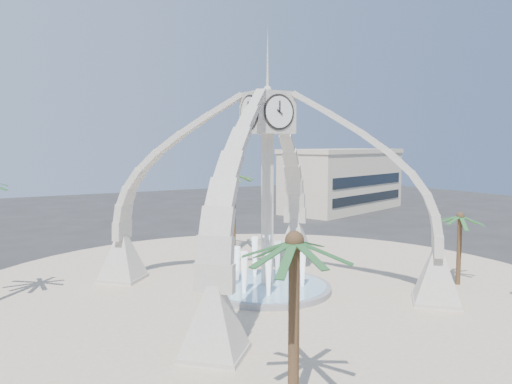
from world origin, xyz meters
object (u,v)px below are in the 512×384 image
fountain (267,287)px  palm_east (460,217)px  palm_north (233,175)px  palm_south (294,244)px  clock_tower (267,188)px

fountain → palm_east: bearing=-24.3°
fountain → palm_north: bearing=72.6°
palm_north → fountain: bearing=-107.4°
fountain → palm_east: palm_east is taller
palm_south → palm_east: bearing=22.3°
palm_east → palm_north: size_ratio=0.68×
fountain → palm_north: palm_north is taller
clock_tower → palm_north: clock_tower is taller
fountain → palm_north: size_ratio=1.06×
fountain → palm_south: size_ratio=1.18×
palm_north → palm_south: bearing=-113.5°
palm_east → palm_north: 18.08m
fountain → palm_east: size_ratio=1.55×
fountain → palm_east: (11.46, -5.18, 4.21)m
clock_tower → palm_east: (11.46, -5.18, -1.99)m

